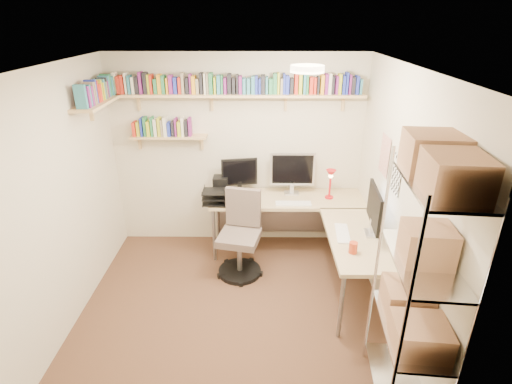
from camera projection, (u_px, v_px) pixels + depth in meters
ground at (232, 308)px, 4.30m from camera, size 3.20×3.20×0.00m
room_shell at (229, 174)px, 3.67m from camera, size 3.24×3.04×2.52m
wall_shelves at (200, 95)px, 4.67m from camera, size 3.12×1.09×0.80m
corner_desk at (293, 207)px, 4.84m from camera, size 2.04×1.95×1.33m
office_chair at (241, 240)px, 4.76m from camera, size 0.56×0.57×1.04m
wire_rack at (425, 252)px, 2.71m from camera, size 0.50×0.91×2.19m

